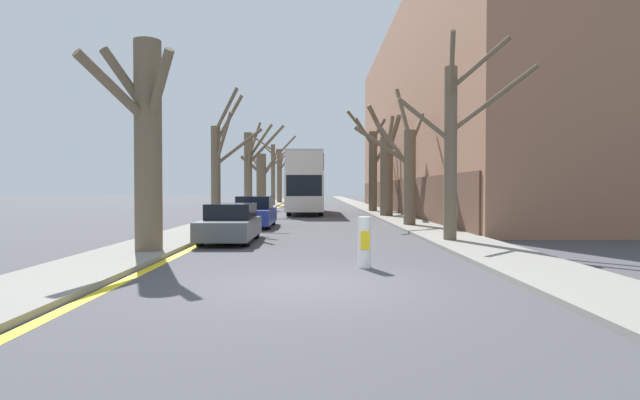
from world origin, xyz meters
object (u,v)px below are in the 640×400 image
at_px(street_tree_left_4, 273,172).
at_px(traffic_bollard, 364,242).
at_px(street_tree_left_2, 250,168).
at_px(street_tree_left_3, 261,179).
at_px(double_decker_bus, 306,180).
at_px(street_tree_left_5, 280,173).
at_px(street_tree_right_1, 407,167).
at_px(street_tree_right_3, 373,165).
at_px(street_tree_right_0, 453,144).
at_px(street_tree_left_1, 219,165).
at_px(parked_car_1, 255,213).
at_px(parked_car_0, 231,224).
at_px(street_tree_right_2, 387,169).
at_px(street_tree_left_0, 146,141).

bearing_deg(street_tree_left_4, traffic_bollard, -82.30).
relative_size(street_tree_left_2, street_tree_left_3, 1.27).
distance_m(street_tree_left_4, double_decker_bus, 17.52).
bearing_deg(street_tree_left_5, street_tree_left_3, -90.54).
height_order(street_tree_left_4, street_tree_right_1, street_tree_left_4).
bearing_deg(street_tree_right_3, double_decker_bus, -162.45).
bearing_deg(street_tree_right_0, street_tree_left_1, 142.89).
height_order(street_tree_left_3, double_decker_bus, street_tree_left_3).
relative_size(street_tree_left_3, street_tree_right_0, 0.79).
bearing_deg(parked_car_1, parked_car_0, -90.00).
xyz_separation_m(street_tree_left_5, parked_car_1, (1.76, -40.81, -3.26)).
xyz_separation_m(street_tree_left_2, street_tree_right_0, (9.05, -17.51, 0.04)).
bearing_deg(street_tree_left_2, street_tree_right_1, -48.47).
xyz_separation_m(street_tree_left_3, street_tree_right_3, (9.34, -5.33, 0.98)).
relative_size(street_tree_right_2, parked_car_0, 1.73).
distance_m(street_tree_right_2, parked_car_0, 16.96).
xyz_separation_m(street_tree_left_1, traffic_bollard, (5.68, -12.04, -2.38)).
xyz_separation_m(street_tree_left_3, street_tree_right_2, (9.46, -12.21, 0.37)).
relative_size(street_tree_left_4, parked_car_1, 1.74).
distance_m(street_tree_right_0, street_tree_right_3, 22.41).
bearing_deg(street_tree_right_1, street_tree_left_5, 102.63).
height_order(street_tree_left_4, traffic_bollard, street_tree_left_4).
distance_m(street_tree_left_1, parked_car_0, 6.98).
bearing_deg(traffic_bollard, street_tree_left_1, 115.27).
xyz_separation_m(street_tree_left_4, street_tree_left_5, (-0.02, 10.33, 0.24)).
bearing_deg(street_tree_left_5, street_tree_right_3, -70.42).
distance_m(parked_car_1, traffic_bollard, 13.09).
relative_size(street_tree_right_3, parked_car_1, 1.72).
bearing_deg(street_tree_left_1, street_tree_right_0, -37.11).
height_order(street_tree_right_0, parked_car_0, street_tree_right_0).
relative_size(street_tree_left_3, street_tree_left_4, 0.66).
xyz_separation_m(street_tree_left_5, street_tree_right_3, (9.15, -25.71, -0.25)).
relative_size(street_tree_left_0, street_tree_right_1, 0.85).
height_order(street_tree_left_3, traffic_bollard, street_tree_left_3).
xyz_separation_m(street_tree_left_1, street_tree_right_2, (9.13, 8.62, 0.13)).
bearing_deg(parked_car_0, traffic_bollard, -54.33).
relative_size(street_tree_left_1, street_tree_right_0, 0.94).
height_order(street_tree_left_3, parked_car_0, street_tree_left_3).
bearing_deg(street_tree_right_2, parked_car_0, -116.60).
height_order(street_tree_left_1, street_tree_right_1, street_tree_right_1).
height_order(street_tree_left_1, street_tree_right_2, street_tree_right_2).
bearing_deg(street_tree_right_3, street_tree_right_0, -89.68).
bearing_deg(parked_car_0, street_tree_right_2, 63.40).
bearing_deg(street_tree_left_4, street_tree_right_0, -76.24).
height_order(street_tree_left_5, double_decker_bus, street_tree_left_5).
bearing_deg(double_decker_bus, street_tree_left_2, -138.91).
bearing_deg(double_decker_bus, traffic_bollard, -85.87).
distance_m(street_tree_left_1, street_tree_left_4, 30.90).
bearing_deg(street_tree_left_2, street_tree_left_0, -90.56).
height_order(street_tree_left_1, street_tree_right_3, street_tree_right_3).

